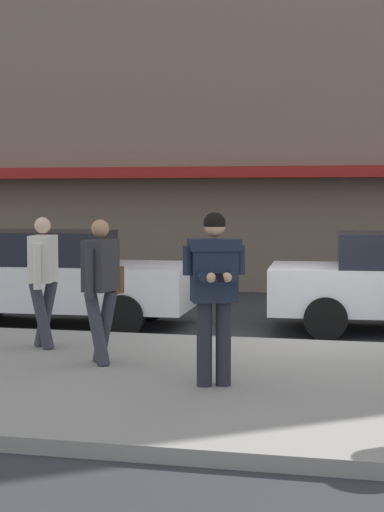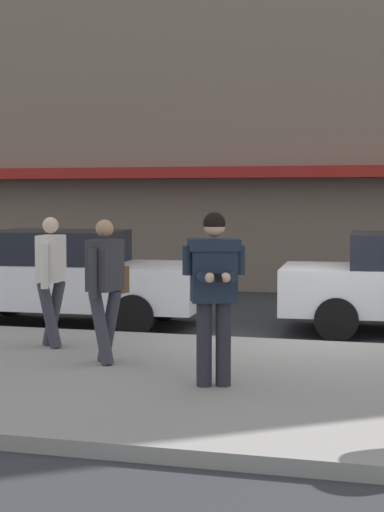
{
  "view_description": "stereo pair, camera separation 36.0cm",
  "coord_description": "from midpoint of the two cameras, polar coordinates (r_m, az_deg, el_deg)",
  "views": [
    {
      "loc": [
        1.13,
        -11.86,
        2.12
      ],
      "look_at": [
        -0.89,
        -3.29,
        1.49
      ],
      "focal_mm": 60.0,
      "sensor_mm": 36.0,
      "label": 1
    },
    {
      "loc": [
        1.47,
        -11.77,
        2.12
      ],
      "look_at": [
        -0.89,
        -3.29,
        1.49
      ],
      "focal_mm": 60.0,
      "sensor_mm": 36.0,
      "label": 2
    }
  ],
  "objects": [
    {
      "name": "ground_plane",
      "position": [
        12.07,
        6.88,
        -6.05
      ],
      "size": [
        80.0,
        80.0,
        0.0
      ],
      "primitive_type": "plane",
      "color": "#2B2D30"
    },
    {
      "name": "man_texting_on_phone",
      "position": [
        8.79,
        0.32,
        -1.58
      ],
      "size": [
        0.61,
        0.65,
        1.81
      ],
      "color": "#23232B",
      "rests_on": "sidewalk"
    },
    {
      "name": "pedestrian_with_bag",
      "position": [
        10.06,
        -7.07,
        -1.72
      ],
      "size": [
        0.38,
        0.71,
        1.7
      ],
      "color": "#33333D",
      "rests_on": "sidewalk"
    },
    {
      "name": "parked_sedan_near",
      "position": [
        14.02,
        -10.1,
        -1.41
      ],
      "size": [
        4.58,
        2.09,
        1.54
      ],
      "color": "silver",
      "rests_on": "ground"
    },
    {
      "name": "curb_paint_line",
      "position": [
        12.06,
        11.66,
        -6.1
      ],
      "size": [
        28.0,
        0.12,
        0.01
      ],
      "primitive_type": "cube",
      "color": "silver",
      "rests_on": "ground"
    },
    {
      "name": "sidewalk",
      "position": [
        9.2,
        11.16,
        -8.86
      ],
      "size": [
        32.0,
        5.3,
        0.14
      ],
      "primitive_type": "cube",
      "color": "gray",
      "rests_on": "ground"
    },
    {
      "name": "pedestrian_in_light_coat",
      "position": [
        11.21,
        -10.8,
        -1.17
      ],
      "size": [
        0.36,
        0.6,
        1.7
      ],
      "color": "#33333D",
      "rests_on": "sidewalk"
    }
  ]
}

